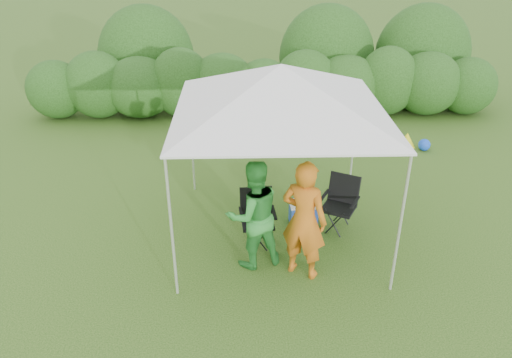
{
  "coord_description": "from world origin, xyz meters",
  "views": [
    {
      "loc": [
        -0.55,
        -6.46,
        4.67
      ],
      "look_at": [
        -0.36,
        0.4,
        1.05
      ],
      "focal_mm": 35.0,
      "sensor_mm": 36.0,
      "label": 1
    }
  ],
  "objects_px": {
    "chair_left": "(257,214)",
    "woman": "(253,215)",
    "canopy": "(281,89)",
    "man": "(304,220)",
    "cooler": "(303,213)",
    "chair_right": "(341,200)"
  },
  "relations": [
    {
      "from": "canopy",
      "to": "chair_left",
      "type": "xyz_separation_m",
      "value": [
        -0.35,
        -0.25,
        -1.95
      ]
    },
    {
      "from": "woman",
      "to": "cooler",
      "type": "height_order",
      "value": "woman"
    },
    {
      "from": "chair_right",
      "to": "canopy",
      "type": "bearing_deg",
      "value": -144.74
    },
    {
      "from": "cooler",
      "to": "chair_right",
      "type": "bearing_deg",
      "value": -13.79
    },
    {
      "from": "chair_right",
      "to": "woman",
      "type": "height_order",
      "value": "woman"
    },
    {
      "from": "canopy",
      "to": "cooler",
      "type": "bearing_deg",
      "value": 28.04
    },
    {
      "from": "cooler",
      "to": "man",
      "type": "bearing_deg",
      "value": -100.68
    },
    {
      "from": "chair_right",
      "to": "man",
      "type": "distance_m",
      "value": 1.49
    },
    {
      "from": "canopy",
      "to": "chair_left",
      "type": "relative_size",
      "value": 3.43
    },
    {
      "from": "chair_right",
      "to": "man",
      "type": "height_order",
      "value": "man"
    },
    {
      "from": "canopy",
      "to": "chair_left",
      "type": "height_order",
      "value": "canopy"
    },
    {
      "from": "woman",
      "to": "chair_right",
      "type": "bearing_deg",
      "value": -165.86
    },
    {
      "from": "man",
      "to": "woman",
      "type": "bearing_deg",
      "value": 8.28
    },
    {
      "from": "canopy",
      "to": "chair_left",
      "type": "bearing_deg",
      "value": -143.91
    },
    {
      "from": "canopy",
      "to": "cooler",
      "type": "relative_size",
      "value": 6.24
    },
    {
      "from": "chair_left",
      "to": "woman",
      "type": "bearing_deg",
      "value": -101.46
    },
    {
      "from": "man",
      "to": "woman",
      "type": "distance_m",
      "value": 0.75
    },
    {
      "from": "canopy",
      "to": "woman",
      "type": "bearing_deg",
      "value": -116.83
    },
    {
      "from": "canopy",
      "to": "chair_right",
      "type": "xyz_separation_m",
      "value": [
        1.05,
        0.13,
        -1.94
      ]
    },
    {
      "from": "woman",
      "to": "canopy",
      "type": "bearing_deg",
      "value": -135.82
    },
    {
      "from": "chair_left",
      "to": "canopy",
      "type": "bearing_deg",
      "value": 31.51
    },
    {
      "from": "canopy",
      "to": "man",
      "type": "height_order",
      "value": "canopy"
    }
  ]
}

